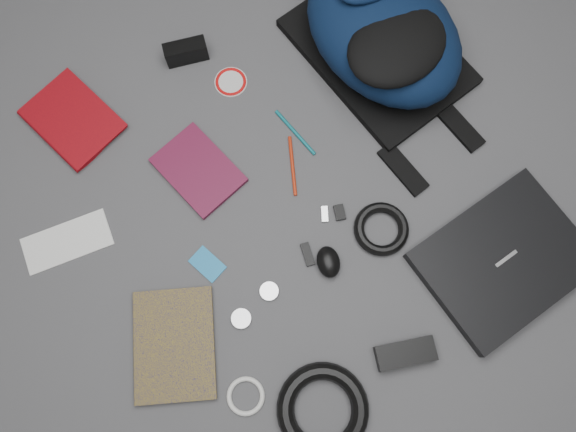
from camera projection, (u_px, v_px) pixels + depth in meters
name	position (u px, v px, depth m)	size (l,w,h in m)	color
ground	(288.00, 218.00, 1.35)	(4.00, 4.00, 0.00)	#4F4F51
backpack	(383.00, 32.00, 1.36)	(0.34, 0.50, 0.21)	black
laptop	(503.00, 260.00, 1.31)	(0.37, 0.28, 0.04)	black
textbook_red	(47.00, 143.00, 1.39)	(0.17, 0.23, 0.02)	maroon
comic_book	(134.00, 348.00, 1.27)	(0.18, 0.25, 0.02)	#A88E0C
envelope	(67.00, 242.00, 1.34)	(0.21, 0.09, 0.00)	white
dvd_case	(198.00, 170.00, 1.38)	(0.15, 0.21, 0.02)	#4B0E25
compact_camera	(186.00, 52.00, 1.43)	(0.11, 0.04, 0.06)	black
sticker_disc	(231.00, 82.00, 1.44)	(0.08, 0.08, 0.00)	silver
pen_teal	(295.00, 132.00, 1.40)	(0.01, 0.01, 0.15)	#0C6670
pen_red	(293.00, 166.00, 1.38)	(0.01, 0.01, 0.15)	#B2280D
id_badge	(207.00, 264.00, 1.32)	(0.05, 0.08, 0.00)	#1877B5
usb_black	(308.00, 254.00, 1.33)	(0.02, 0.06, 0.01)	black
usb_silver	(325.00, 214.00, 1.35)	(0.02, 0.04, 0.01)	silver
key_fob	(340.00, 212.00, 1.35)	(0.02, 0.04, 0.01)	black
mouse	(328.00, 262.00, 1.31)	(0.05, 0.08, 0.04)	black
headphone_left	(241.00, 319.00, 1.29)	(0.05, 0.05, 0.01)	#A5A4A7
headphone_right	(269.00, 291.00, 1.31)	(0.04, 0.04, 0.01)	silver
cable_coil	(381.00, 229.00, 1.33)	(0.13, 0.13, 0.03)	black
power_brick	(405.00, 353.00, 1.26)	(0.13, 0.06, 0.03)	black
power_cord_coil	(323.00, 410.00, 1.23)	(0.20, 0.20, 0.04)	black
white_cable_coil	(246.00, 396.00, 1.25)	(0.09, 0.09, 0.01)	silver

